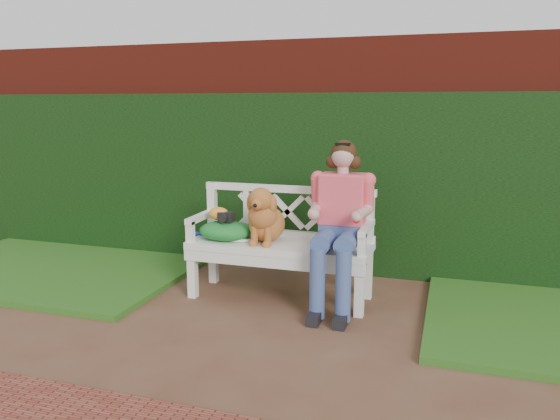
% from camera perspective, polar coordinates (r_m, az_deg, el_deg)
% --- Properties ---
extents(ground, '(60.00, 60.00, 0.00)m').
position_cam_1_polar(ground, '(3.92, -2.26, -13.04)').
color(ground, '#563020').
extents(brick_wall, '(10.00, 0.30, 2.20)m').
position_cam_1_polar(brick_wall, '(5.43, 4.51, 5.72)').
color(brick_wall, maroon).
rests_on(brick_wall, ground).
extents(ivy_hedge, '(10.00, 0.18, 1.70)m').
position_cam_1_polar(ivy_hedge, '(5.25, 3.92, 2.79)').
color(ivy_hedge, '#193E12').
rests_on(ivy_hedge, ground).
extents(grass_left, '(2.60, 2.00, 0.05)m').
position_cam_1_polar(grass_left, '(5.82, -21.97, -5.50)').
color(grass_left, '#255E1B').
rests_on(grass_left, ground).
extents(garden_bench, '(1.64, 0.79, 0.48)m').
position_cam_1_polar(garden_bench, '(4.56, -0.00, -6.30)').
color(garden_bench, white).
rests_on(garden_bench, ground).
extents(seated_woman, '(0.66, 0.80, 1.26)m').
position_cam_1_polar(seated_woman, '(4.32, 6.36, -1.98)').
color(seated_woman, '#F92C29').
rests_on(seated_woman, ground).
extents(dog, '(0.32, 0.43, 0.48)m').
position_cam_1_polar(dog, '(4.44, -1.52, -0.41)').
color(dog, brown).
rests_on(dog, garden_bench).
extents(tennis_racket, '(0.69, 0.35, 0.03)m').
position_cam_1_polar(tennis_racket, '(4.64, -4.65, -2.77)').
color(tennis_racket, white).
rests_on(tennis_racket, garden_bench).
extents(green_bag, '(0.53, 0.45, 0.16)m').
position_cam_1_polar(green_bag, '(4.60, -5.70, -2.12)').
color(green_bag, '#1A6929').
rests_on(green_bag, garden_bench).
extents(camera_item, '(0.12, 0.10, 0.08)m').
position_cam_1_polar(camera_item, '(4.56, -5.64, -0.70)').
color(camera_item, black).
rests_on(camera_item, green_bag).
extents(baseball_glove, '(0.21, 0.19, 0.11)m').
position_cam_1_polar(baseball_glove, '(4.62, -6.43, -0.38)').
color(baseball_glove, orange).
rests_on(baseball_glove, green_bag).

